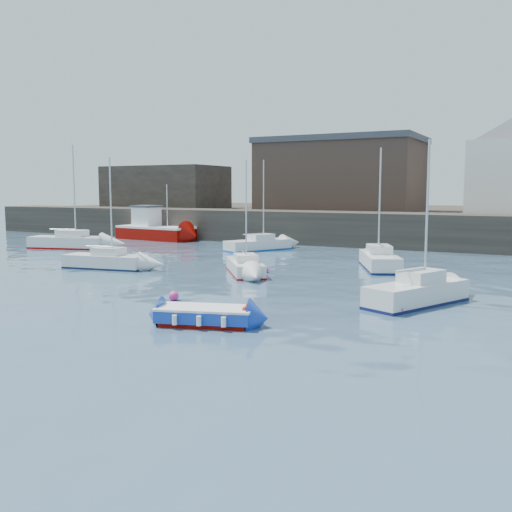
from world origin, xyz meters
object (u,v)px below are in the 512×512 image
at_px(fishing_boat, 154,229).
at_px(buoy_near, 174,301).
at_px(sailboat_c, 417,292).
at_px(sailboat_e, 69,242).
at_px(sailboat_f, 380,260).
at_px(sailboat_b, 245,267).
at_px(buoy_far, 266,273).
at_px(blue_dinghy, 205,315).
at_px(sailboat_h, 258,244).
at_px(buoy_mid, 398,314).
at_px(sailboat_a, 106,261).

xyz_separation_m(fishing_boat, buoy_near, (20.63, -25.42, -1.07)).
relative_size(sailboat_c, sailboat_e, 0.82).
height_order(sailboat_f, buoy_near, sailboat_f).
relative_size(sailboat_b, buoy_far, 17.82).
bearing_deg(blue_dinghy, sailboat_h, 112.91).
bearing_deg(buoy_far, sailboat_f, 41.29).
relative_size(sailboat_f, buoy_near, 16.74).
height_order(sailboat_c, sailboat_e, sailboat_e).
height_order(sailboat_b, sailboat_c, sailboat_c).
height_order(sailboat_c, buoy_mid, sailboat_c).
xyz_separation_m(sailboat_a, sailboat_h, (3.62, 14.37, -0.01)).
bearing_deg(blue_dinghy, fishing_boat, 130.38).
height_order(fishing_boat, sailboat_f, sailboat_f).
height_order(sailboat_b, sailboat_h, sailboat_h).
bearing_deg(sailboat_h, sailboat_e, -157.79).
xyz_separation_m(blue_dinghy, sailboat_h, (-10.31, 24.40, 0.10)).
xyz_separation_m(sailboat_a, sailboat_c, (20.17, -2.51, 0.05)).
height_order(sailboat_f, sailboat_h, sailboat_f).
bearing_deg(buoy_mid, sailboat_f, 108.44).
relative_size(blue_dinghy, sailboat_a, 0.55).
height_order(sailboat_b, buoy_mid, sailboat_b).
bearing_deg(buoy_far, blue_dinghy, -73.05).
bearing_deg(sailboat_e, sailboat_a, -35.51).
xyz_separation_m(sailboat_e, sailboat_h, (15.11, 6.17, -0.08)).
bearing_deg(sailboat_f, sailboat_h, 152.30).
relative_size(fishing_boat, sailboat_e, 0.98).
bearing_deg(buoy_near, sailboat_a, 146.47).
xyz_separation_m(blue_dinghy, sailboat_b, (-4.89, 12.12, 0.06)).
bearing_deg(sailboat_c, sailboat_h, 134.43).
bearing_deg(blue_dinghy, sailboat_f, 84.76).
xyz_separation_m(sailboat_c, sailboat_e, (-31.66, 10.71, 0.02)).
relative_size(buoy_near, buoy_mid, 1.03).
bearing_deg(sailboat_b, buoy_near, -83.11).
distance_m(fishing_boat, sailboat_b, 25.70).
xyz_separation_m(sailboat_a, sailboat_e, (-11.49, 8.20, 0.07)).
height_order(buoy_near, buoy_mid, buoy_near).
bearing_deg(sailboat_a, buoy_near, -33.53).
height_order(sailboat_e, buoy_mid, sailboat_e).
height_order(fishing_boat, buoy_far, fishing_boat).
height_order(buoy_near, buoy_far, buoy_near).
distance_m(sailboat_c, buoy_far, 11.70).
bearing_deg(sailboat_b, buoy_mid, -32.27).
height_order(sailboat_c, buoy_far, sailboat_c).
xyz_separation_m(blue_dinghy, sailboat_f, (1.66, 18.11, 0.16)).
xyz_separation_m(buoy_near, buoy_far, (-0.18, 9.80, 0.00)).
relative_size(fishing_boat, sailboat_f, 1.12).
xyz_separation_m(sailboat_h, buoy_far, (6.31, -11.26, -0.49)).
height_order(sailboat_e, buoy_near, sailboat_e).
xyz_separation_m(sailboat_e, buoy_mid, (31.36, -12.95, -0.57)).
relative_size(sailboat_c, sailboat_h, 0.96).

